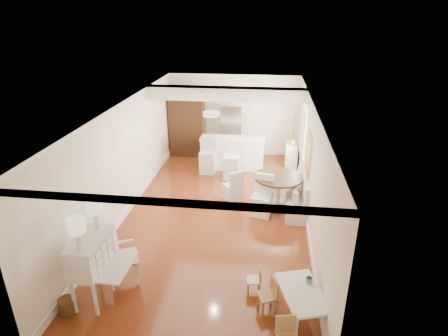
% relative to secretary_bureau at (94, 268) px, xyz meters
% --- Properties ---
extents(room, '(9.00, 9.04, 2.82)m').
position_rel_secretary_bureau_xyz_m(room, '(1.74, 3.48, 1.36)').
color(room, brown).
rests_on(room, ground).
extents(secretary_bureau, '(0.99, 1.01, 1.24)m').
position_rel_secretary_bureau_xyz_m(secretary_bureau, '(0.00, 0.00, 0.00)').
color(secretary_bureau, silver).
rests_on(secretary_bureau, ground).
extents(gustavian_armchair, '(0.78, 0.78, 1.03)m').
position_rel_secretary_bureau_xyz_m(gustavian_armchair, '(0.32, 0.49, -0.11)').
color(gustavian_armchair, silver).
rests_on(gustavian_armchair, ground).
extents(wicker_basket, '(0.32, 0.32, 0.28)m').
position_rel_secretary_bureau_xyz_m(wicker_basket, '(-0.35, -0.44, -0.48)').
color(wicker_basket, '#57371B').
rests_on(wicker_basket, ground).
extents(kids_table, '(0.93, 1.22, 0.54)m').
position_rel_secretary_bureau_xyz_m(kids_table, '(3.60, -0.06, -0.35)').
color(kids_table, white).
rests_on(kids_table, ground).
extents(kids_chair_a, '(0.39, 0.39, 0.62)m').
position_rel_secretary_bureau_xyz_m(kids_chair_a, '(3.04, 0.04, -0.31)').
color(kids_chair_a, '#A57A4B').
rests_on(kids_chair_a, ground).
extents(kids_chair_b, '(0.28, 0.28, 0.52)m').
position_rel_secretary_bureau_xyz_m(kids_chair_b, '(2.79, 0.48, -0.36)').
color(kids_chair_b, '#A57B4B').
rests_on(kids_chair_b, ground).
extents(banquette, '(0.52, 1.60, 0.98)m').
position_rel_secretary_bureau_xyz_m(banquette, '(3.69, 3.65, -0.13)').
color(banquette, silver).
rests_on(banquette, ground).
extents(dining_table, '(1.55, 1.55, 0.86)m').
position_rel_secretary_bureau_xyz_m(dining_table, '(3.24, 3.80, -0.19)').
color(dining_table, '#4B3018').
rests_on(dining_table, ground).
extents(slip_chair_near, '(0.59, 0.60, 1.02)m').
position_rel_secretary_bureau_xyz_m(slip_chair_near, '(2.84, 3.34, -0.11)').
color(slip_chair_near, white).
rests_on(slip_chair_near, ground).
extents(slip_chair_far, '(0.60, 0.60, 0.88)m').
position_rel_secretary_bureau_xyz_m(slip_chair_far, '(2.04, 4.03, -0.18)').
color(slip_chair_far, silver).
rests_on(slip_chair_far, ground).
extents(breakfast_counter, '(2.05, 0.65, 1.03)m').
position_rel_secretary_bureau_xyz_m(breakfast_counter, '(1.80, 6.25, -0.11)').
color(breakfast_counter, white).
rests_on(breakfast_counter, ground).
extents(bar_stool_left, '(0.49, 0.49, 1.14)m').
position_rel_secretary_bureau_xyz_m(bar_stool_left, '(1.07, 5.77, -0.05)').
color(bar_stool_left, silver).
rests_on(bar_stool_left, ground).
extents(bar_stool_right, '(0.47, 0.47, 1.15)m').
position_rel_secretary_bureau_xyz_m(bar_stool_right, '(1.85, 5.44, -0.05)').
color(bar_stool_right, white).
rests_on(bar_stool_right, ground).
extents(pantry_cabinet, '(1.20, 0.60, 2.30)m').
position_rel_secretary_bureau_xyz_m(pantry_cabinet, '(0.10, 7.33, 0.53)').
color(pantry_cabinet, '#381E11').
rests_on(pantry_cabinet, ground).
extents(fridge, '(0.75, 0.65, 1.80)m').
position_rel_secretary_bureau_xyz_m(fridge, '(2.00, 7.30, 0.28)').
color(fridge, silver).
rests_on(fridge, ground).
extents(sideboard, '(0.36, 0.80, 0.77)m').
position_rel_secretary_bureau_xyz_m(sideboard, '(3.70, 6.57, -0.24)').
color(sideboard, white).
rests_on(sideboard, ground).
extents(pencil_cup, '(0.12, 0.12, 0.09)m').
position_rel_secretary_bureau_xyz_m(pencil_cup, '(3.73, 0.19, -0.04)').
color(pencil_cup, '#56945E').
rests_on(pencil_cup, kids_table).
extents(branch_vase, '(0.22, 0.22, 0.21)m').
position_rel_secretary_bureau_xyz_m(branch_vase, '(3.73, 6.56, 0.25)').
color(branch_vase, white).
rests_on(branch_vase, sideboard).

